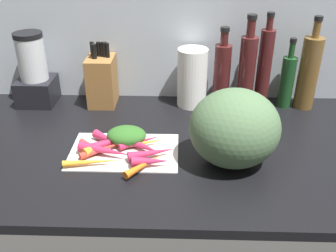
{
  "coord_description": "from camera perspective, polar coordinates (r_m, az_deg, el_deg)",
  "views": [
    {
      "loc": [
        -6.29,
        -108.48,
        66.52
      ],
      "look_at": [
        -9.62,
        -3.09,
        8.05
      ],
      "focal_mm": 40.97,
      "sensor_mm": 36.0,
      "label": 1
    }
  ],
  "objects": [
    {
      "name": "paper_towel_roll",
      "position": [
        1.49,
        3.62,
        7.17
      ],
      "size": [
        11.39,
        11.39,
        22.74
      ],
      "primitive_type": "cylinder",
      "color": "white",
      "rests_on": "ground_plane"
    },
    {
      "name": "wall_back",
      "position": [
        1.52,
        4.28,
        14.99
      ],
      "size": [
        170.0,
        3.0,
        60.0
      ],
      "primitive_type": "cube",
      "color": "#ADB7C1",
      "rests_on": "ground_plane"
    },
    {
      "name": "carrot_4",
      "position": [
        1.26,
        -8.7,
        -2.1
      ],
      "size": [
        12.6,
        10.69,
        2.95
      ],
      "primitive_type": "cone",
      "rotation": [
        0.0,
        1.57,
        -0.66
      ],
      "color": "#B2264C",
      "rests_on": "cutting_board"
    },
    {
      "name": "knife_block",
      "position": [
        1.52,
        -9.8,
        6.78
      ],
      "size": [
        10.27,
        13.48,
        24.55
      ],
      "color": "olive",
      "rests_on": "ground_plane"
    },
    {
      "name": "carrot_9",
      "position": [
        1.14,
        -2.6,
        -5.26
      ],
      "size": [
        11.35,
        4.11,
        3.35
      ],
      "primitive_type": "cone",
      "rotation": [
        0.0,
        1.57,
        0.07
      ],
      "color": "#B2264C",
      "rests_on": "cutting_board"
    },
    {
      "name": "ground_plane",
      "position": [
        1.28,
        4.35,
        -3.13
      ],
      "size": [
        170.0,
        80.0,
        3.0
      ],
      "primitive_type": "cube",
      "color": "black"
    },
    {
      "name": "bottle_4",
      "position": [
        1.55,
        20.19,
        7.55
      ],
      "size": [
        7.48,
        7.48,
        35.27
      ],
      "color": "brown",
      "rests_on": "ground_plane"
    },
    {
      "name": "carrot_11",
      "position": [
        1.21,
        -3.27,
        -3.21
      ],
      "size": [
        10.96,
        8.36,
        2.71
      ],
      "primitive_type": "cone",
      "rotation": [
        0.0,
        1.57,
        -0.57
      ],
      "color": "#B2264C",
      "rests_on": "cutting_board"
    },
    {
      "name": "carrot_1",
      "position": [
        1.24,
        -11.15,
        -3.04
      ],
      "size": [
        9.99,
        8.03,
        2.08
      ],
      "primitive_type": "cone",
      "rotation": [
        0.0,
        1.57,
        -0.63
      ],
      "color": "red",
      "rests_on": "cutting_board"
    },
    {
      "name": "carrot_8",
      "position": [
        1.2,
        -9.37,
        -3.63
      ],
      "size": [
        17.49,
        7.85,
        3.5
      ],
      "primitive_type": "cone",
      "rotation": [
        0.0,
        1.57,
        -0.26
      ],
      "color": "#B2264C",
      "rests_on": "cutting_board"
    },
    {
      "name": "bottle_0",
      "position": [
        1.49,
        8.01,
        7.69
      ],
      "size": [
        6.36,
        6.36,
        30.95
      ],
      "color": "#471919",
      "rests_on": "ground_plane"
    },
    {
      "name": "carrot_greens_pile",
      "position": [
        1.25,
        -6.2,
        -1.37
      ],
      "size": [
        12.81,
        9.85,
        5.42
      ],
      "primitive_type": "ellipsoid",
      "color": "#2D6023",
      "rests_on": "cutting_board"
    },
    {
      "name": "carrot_10",
      "position": [
        1.13,
        -3.52,
        -5.74
      ],
      "size": [
        11.76,
        12.85,
        2.39
      ],
      "primitive_type": "cone",
      "rotation": [
        0.0,
        1.57,
        0.85
      ],
      "color": "orange",
      "rests_on": "cutting_board"
    },
    {
      "name": "carrot_12",
      "position": [
        1.22,
        -9.21,
        -3.26
      ],
      "size": [
        15.59,
        12.02,
        2.24
      ],
      "primitive_type": "cone",
      "rotation": [
        0.0,
        1.57,
        0.62
      ],
      "color": "red",
      "rests_on": "cutting_board"
    },
    {
      "name": "carrot_5",
      "position": [
        1.25,
        -7.68,
        -2.06
      ],
      "size": [
        15.4,
        12.45,
        3.02
      ],
      "primitive_type": "cone",
      "rotation": [
        0.0,
        1.57,
        0.63
      ],
      "color": "#B2264C",
      "rests_on": "cutting_board"
    },
    {
      "name": "carrot_2",
      "position": [
        1.17,
        -11.17,
        -5.27
      ],
      "size": [
        17.56,
        4.71,
        2.04
      ],
      "primitive_type": "cone",
      "rotation": [
        0.0,
        1.57,
        0.16
      ],
      "color": "orange",
      "rests_on": "cutting_board"
    },
    {
      "name": "cutting_board",
      "position": [
        1.23,
        -6.53,
        -3.73
      ],
      "size": [
        34.25,
        22.23,
        0.8
      ],
      "primitive_type": "cube",
      "color": "beige",
      "rests_on": "ground_plane"
    },
    {
      "name": "carrot_0",
      "position": [
        1.25,
        -4.11,
        -2.3
      ],
      "size": [
        14.02,
        9.43,
        2.31
      ],
      "primitive_type": "cone",
      "rotation": [
        0.0,
        1.57,
        0.52
      ],
      "color": "#B2264C",
      "rests_on": "cutting_board"
    },
    {
      "name": "blender_appliance",
      "position": [
        1.59,
        -19.26,
        7.33
      ],
      "size": [
        14.1,
        14.1,
        28.41
      ],
      "color": "black",
      "rests_on": "ground_plane"
    },
    {
      "name": "winter_squash",
      "position": [
        1.13,
        9.86,
        -0.36
      ],
      "size": [
        26.61,
        24.12,
        23.73
      ],
      "primitive_type": "ellipsoid",
      "color": "#4C6B47",
      "rests_on": "ground_plane"
    },
    {
      "name": "carrot_3",
      "position": [
        1.23,
        -10.24,
        -2.92
      ],
      "size": [
        9.61,
        10.86,
        3.01
      ],
      "primitive_type": "cone",
      "rotation": [
        0.0,
        1.57,
        0.89
      ],
      "color": "orange",
      "rests_on": "cutting_board"
    },
    {
      "name": "bottle_2",
      "position": [
        1.52,
        14.14,
        8.58
      ],
      "size": [
        5.43,
        5.43,
        35.96
      ],
      "color": "#471919",
      "rests_on": "ground_plane"
    },
    {
      "name": "carrot_6",
      "position": [
        1.18,
        -2.39,
        -4.0
      ],
      "size": [
        15.18,
        7.9,
        3.01
      ],
      "primitive_type": "cone",
      "rotation": [
        0.0,
        1.57,
        0.34
      ],
      "color": "#B2264C",
      "rests_on": "cutting_board"
    },
    {
      "name": "carrot_7",
      "position": [
        1.24,
        -3.72,
        -2.52
      ],
      "size": [
        15.13,
        6.28,
        2.02
      ],
      "primitive_type": "cone",
      "rotation": [
        0.0,
        1.57,
        0.29
      ],
      "color": "orange",
      "rests_on": "cutting_board"
    },
    {
      "name": "bottle_3",
      "position": [
        1.54,
        17.28,
        6.49
      ],
      "size": [
        5.34,
        5.34,
        27.17
      ],
      "color": "#19421E",
      "rests_on": "ground_plane"
    },
    {
      "name": "bottle_1",
      "position": [
        1.47,
        11.62,
        8.03
      ],
      "size": [
        6.28,
        6.28,
        36.03
      ],
      "color": "#471919",
      "rests_on": "ground_plane"
    }
  ]
}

